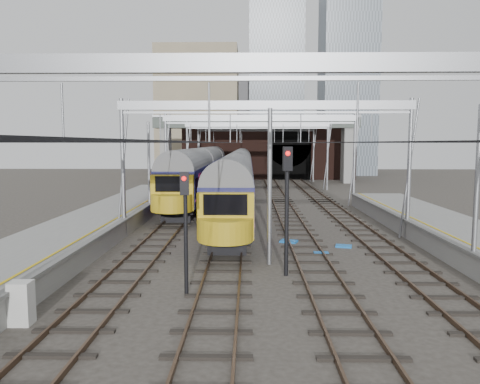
{
  "coord_description": "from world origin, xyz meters",
  "views": [
    {
      "loc": [
        -0.91,
        -18.78,
        5.48
      ],
      "look_at": [
        -1.5,
        10.52,
        2.4
      ],
      "focal_mm": 35.0,
      "sensor_mm": 36.0,
      "label": 1
    }
  ],
  "objects_px": {
    "train_second": "(207,167)",
    "relay_cabinet": "(21,303)",
    "signal_near_centre": "(287,196)",
    "signal_near_left": "(185,217)",
    "train_main": "(240,170)"
  },
  "relations": [
    {
      "from": "signal_near_centre",
      "to": "train_main",
      "type": "bearing_deg",
      "value": 82.6
    },
    {
      "from": "signal_near_left",
      "to": "relay_cabinet",
      "type": "height_order",
      "value": "signal_near_left"
    },
    {
      "from": "train_main",
      "to": "train_second",
      "type": "distance_m",
      "value": 5.09
    },
    {
      "from": "train_main",
      "to": "signal_near_centre",
      "type": "bearing_deg",
      "value": -85.56
    },
    {
      "from": "train_second",
      "to": "signal_near_left",
      "type": "distance_m",
      "value": 39.58
    },
    {
      "from": "train_main",
      "to": "relay_cabinet",
      "type": "relative_size",
      "value": 47.38
    },
    {
      "from": "signal_near_centre",
      "to": "train_second",
      "type": "bearing_deg",
      "value": 88.33
    },
    {
      "from": "train_second",
      "to": "train_main",
      "type": "bearing_deg",
      "value": -38.15
    },
    {
      "from": "train_second",
      "to": "signal_near_centre",
      "type": "relative_size",
      "value": 9.53
    },
    {
      "from": "signal_near_left",
      "to": "train_second",
      "type": "bearing_deg",
      "value": 88.22
    },
    {
      "from": "relay_cabinet",
      "to": "train_second",
      "type": "bearing_deg",
      "value": 86.63
    },
    {
      "from": "train_second",
      "to": "relay_cabinet",
      "type": "relative_size",
      "value": 38.16
    },
    {
      "from": "signal_near_centre",
      "to": "signal_near_left",
      "type": "bearing_deg",
      "value": -157.72
    },
    {
      "from": "relay_cabinet",
      "to": "train_main",
      "type": "bearing_deg",
      "value": 80.63
    },
    {
      "from": "train_main",
      "to": "signal_near_left",
      "type": "height_order",
      "value": "train_main"
    }
  ]
}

